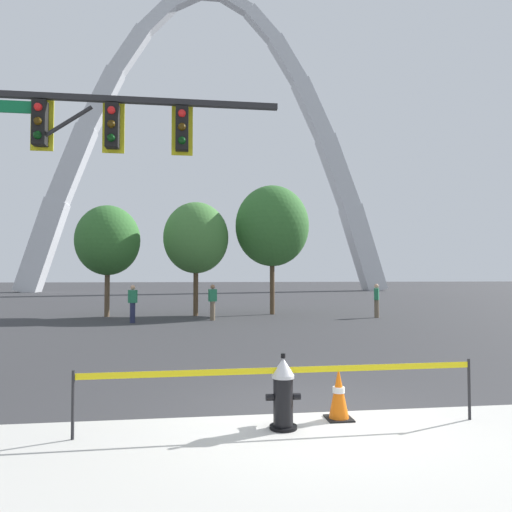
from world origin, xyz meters
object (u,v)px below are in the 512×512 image
(traffic_signal_gantry, at_px, (57,163))
(pedestrian_walking_right, at_px, (213,302))
(traffic_cone_by_hydrant, at_px, (339,394))
(fire_hydrant, at_px, (283,393))
(pedestrian_walking_left, at_px, (133,303))
(monument_arch, at_px, (210,156))
(pedestrian_standing_center, at_px, (377,300))

(traffic_signal_gantry, height_order, pedestrian_walking_right, traffic_signal_gantry)
(traffic_cone_by_hydrant, distance_m, pedestrian_walking_right, 14.47)
(fire_hydrant, height_order, pedestrian_walking_right, pedestrian_walking_right)
(fire_hydrant, height_order, pedestrian_walking_left, pedestrian_walking_left)
(traffic_signal_gantry, xyz_separation_m, pedestrian_walking_right, (3.50, 11.17, -3.45))
(traffic_cone_by_hydrant, bearing_deg, pedestrian_walking_left, 108.56)
(fire_hydrant, xyz_separation_m, monument_arch, (0.51, 50.54, 16.13))
(pedestrian_walking_right, bearing_deg, traffic_cone_by_hydrant, -85.07)
(pedestrian_walking_right, bearing_deg, pedestrian_walking_left, -169.34)
(monument_arch, relative_size, pedestrian_standing_center, 27.87)
(pedestrian_walking_left, bearing_deg, traffic_cone_by_hydrant, -71.44)
(pedestrian_standing_center, bearing_deg, traffic_signal_gantry, -134.43)
(pedestrian_walking_left, height_order, pedestrian_standing_center, same)
(pedestrian_standing_center, xyz_separation_m, pedestrian_walking_right, (-7.73, -0.29, 0.00))
(fire_hydrant, relative_size, traffic_cone_by_hydrant, 1.36)
(monument_arch, relative_size, pedestrian_walking_left, 27.87)
(monument_arch, bearing_deg, pedestrian_walking_right, -91.45)
(fire_hydrant, xyz_separation_m, pedestrian_standing_center, (7.34, 15.00, 0.35))
(traffic_cone_by_hydrant, height_order, pedestrian_walking_right, pedestrian_walking_right)
(traffic_cone_by_hydrant, xyz_separation_m, pedestrian_walking_right, (-1.24, 14.41, 0.46))
(fire_hydrant, relative_size, pedestrian_walking_left, 0.62)
(traffic_signal_gantry, bearing_deg, pedestrian_walking_right, 72.58)
(fire_hydrant, distance_m, traffic_cone_by_hydrant, 0.90)
(fire_hydrant, bearing_deg, monument_arch, 89.42)
(monument_arch, height_order, pedestrian_walking_right, monument_arch)
(traffic_signal_gantry, xyz_separation_m, pedestrian_walking_left, (0.12, 10.53, -3.45))
(traffic_signal_gantry, bearing_deg, pedestrian_standing_center, 45.57)
(monument_arch, xyz_separation_m, pedestrian_standing_center, (6.82, -35.55, -15.78))
(fire_hydrant, xyz_separation_m, traffic_signal_gantry, (-3.90, 3.53, 3.80))
(traffic_signal_gantry, distance_m, pedestrian_standing_center, 16.42)
(traffic_cone_by_hydrant, distance_m, monument_arch, 52.81)
(fire_hydrant, distance_m, pedestrian_walking_left, 14.57)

